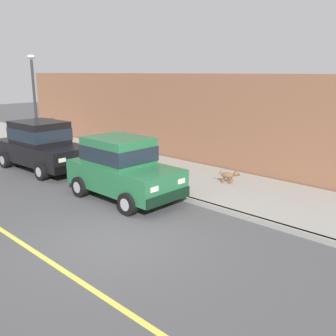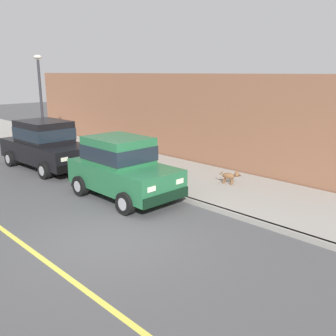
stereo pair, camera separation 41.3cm
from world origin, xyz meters
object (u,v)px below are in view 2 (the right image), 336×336
Objects in this scene: dog_brown at (230,176)px; fire_hydrant at (124,163)px; street_lamp at (40,92)px; car_green_hatchback at (122,167)px; car_black_sedan at (46,144)px.

dog_brown is 4.06m from fire_hydrant.
fire_hydrant is at bearing -89.06° from street_lamp.
dog_brown is at bearing -29.62° from car_green_hatchback.
car_green_hatchback is at bearing -100.33° from street_lamp.
street_lamp reaches higher than fire_hydrant.
car_black_sedan is at bearing 89.18° from car_green_hatchback.
fire_hydrant is (1.49, -3.14, -0.51)m from car_black_sedan.
street_lamp is (-0.10, 6.07, 2.43)m from fire_hydrant.
car_black_sedan is 1.05× the size of street_lamp.
car_green_hatchback is 5.24× the size of fire_hydrant.
car_black_sedan is at bearing 115.40° from fire_hydrant.
dog_brown is at bearing -67.09° from fire_hydrant.
car_green_hatchback reaches higher than fire_hydrant.
dog_brown is (3.14, -1.79, -0.55)m from car_green_hatchback.
dog_brown is at bearing -65.94° from car_black_sedan.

